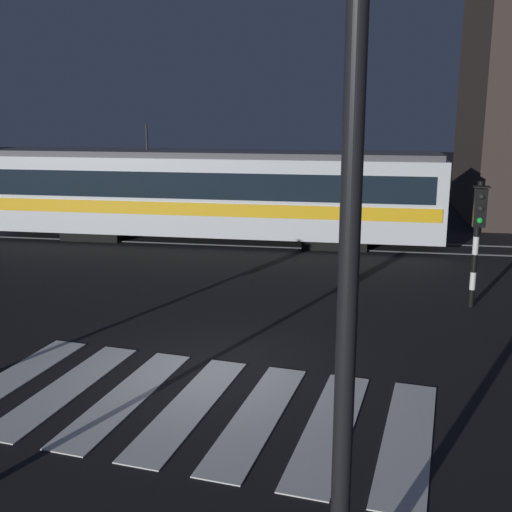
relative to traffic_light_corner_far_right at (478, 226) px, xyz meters
name	(u,v)px	position (x,y,z in m)	size (l,w,h in m)	color
ground_plane	(213,367)	(-5.35, -4.57, -2.02)	(120.00, 120.00, 0.00)	black
rail_near	(284,247)	(-5.35, 5.90, -2.01)	(80.00, 0.12, 0.03)	#59595E
rail_far	(289,239)	(-5.35, 7.34, -2.01)	(80.00, 0.12, 0.03)	#59595E
crosswalk_zebra	(190,406)	(-5.35, -6.19, -2.01)	(8.08, 4.75, 0.02)	silver
traffic_light_corner_far_right	(478,226)	(0.00, 0.00, 0.00)	(0.36, 0.42, 3.07)	black
street_lamp_near_kerb	(354,85)	(-2.78, -10.40, 2.92)	(0.44, 1.21, 7.89)	black
tram	(213,193)	(-8.03, 6.62, -0.28)	(16.20, 2.58, 4.15)	silver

